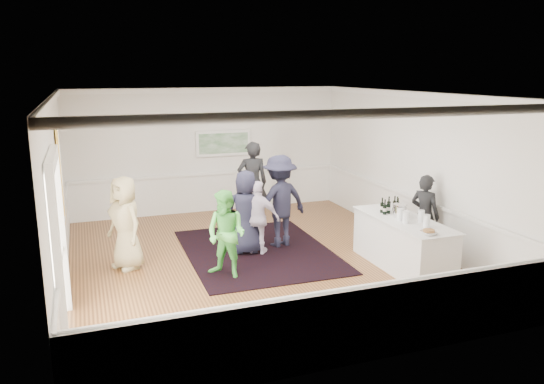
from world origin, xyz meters
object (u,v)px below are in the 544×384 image
object	(u,v)px
guest_dark_a	(280,201)
guest_dark_b	(252,183)
guest_tan	(125,223)
nut_bowl	(429,232)
guest_lilac	(258,218)
guest_green	(226,234)
guest_navy	(246,212)
bartender	(425,216)
serving_table	(403,243)
ice_bucket	(400,211)

from	to	relation	value
guest_dark_a	guest_dark_b	bearing A→B (deg)	-102.09
guest_dark_b	guest_tan	bearing A→B (deg)	40.72
guest_dark_a	nut_bowl	size ratio (longest dim) A/B	6.94
guest_tan	guest_lilac	bearing A→B (deg)	59.51
guest_green	nut_bowl	distance (m)	3.47
guest_green	guest_navy	world-z (taller)	guest_navy
guest_tan	guest_dark_b	bearing A→B (deg)	94.76
bartender	guest_green	world-z (taller)	bartender
bartender	serving_table	bearing A→B (deg)	93.24
guest_green	ice_bucket	distance (m)	3.25
guest_tan	guest_dark_a	bearing A→B (deg)	65.83
guest_dark_b	ice_bucket	distance (m)	4.02
guest_tan	guest_lilac	xyz separation A→B (m)	(2.55, -0.08, -0.13)
guest_tan	ice_bucket	xyz separation A→B (m)	(4.84, -1.58, 0.18)
guest_green	ice_bucket	size ratio (longest dim) A/B	6.06
guest_tan	nut_bowl	world-z (taller)	guest_tan
guest_dark_b	guest_navy	bearing A→B (deg)	76.24
guest_green	guest_navy	xyz separation A→B (m)	(0.70, 1.08, 0.06)
guest_tan	nut_bowl	size ratio (longest dim) A/B	6.28
serving_table	guest_dark_b	distance (m)	4.19
bartender	guest_lilac	world-z (taller)	bartender
guest_green	nut_bowl	size ratio (longest dim) A/B	5.67
serving_table	bartender	size ratio (longest dim) A/B	1.41
bartender	guest_tan	xyz separation A→B (m)	(-5.61, 1.30, 0.05)
guest_dark_a	nut_bowl	distance (m)	3.30
serving_table	bartender	bearing A→B (deg)	29.33
guest_tan	serving_table	bearing A→B (deg)	41.77
ice_bucket	serving_table	bearing A→B (deg)	-86.39
guest_lilac	guest_navy	bearing A→B (deg)	5.58
guest_navy	nut_bowl	bearing A→B (deg)	141.77
serving_table	ice_bucket	distance (m)	0.60
guest_dark_a	guest_green	bearing A→B (deg)	28.16
bartender	guest_navy	bearing A→B (deg)	41.59
bartender	guest_green	size ratio (longest dim) A/B	1.04
guest_dark_a	nut_bowl	world-z (taller)	guest_dark_a
guest_tan	guest_dark_a	distance (m)	3.14
guest_tan	guest_lilac	distance (m)	2.56
guest_navy	ice_bucket	distance (m)	2.98
guest_lilac	nut_bowl	distance (m)	3.37
guest_lilac	guest_dark_a	bearing A→B (deg)	-114.58
guest_lilac	ice_bucket	distance (m)	2.75
nut_bowl	ice_bucket	bearing A→B (deg)	83.08
guest_navy	guest_lilac	bearing A→B (deg)	160.05
bartender	ice_bucket	world-z (taller)	bartender
guest_dark_b	ice_bucket	world-z (taller)	guest_dark_b
serving_table	guest_tan	distance (m)	5.16
guest_tan	guest_green	distance (m)	1.95
guest_navy	guest_green	bearing A→B (deg)	67.72
guest_dark_b	nut_bowl	xyz separation A→B (m)	(1.59, -4.72, -0.02)
guest_tan	guest_dark_a	xyz separation A→B (m)	(3.13, 0.24, 0.09)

